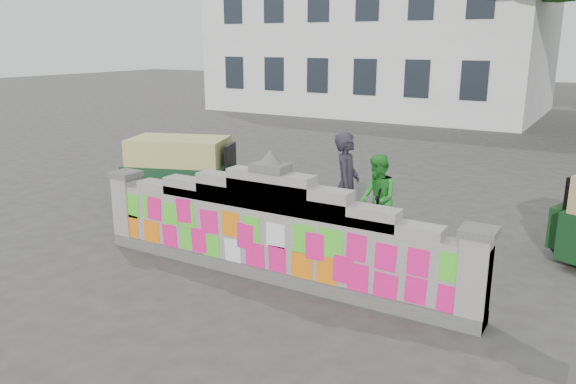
{
  "coord_description": "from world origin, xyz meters",
  "views": [
    {
      "loc": [
        4.33,
        -6.77,
        3.53
      ],
      "look_at": [
        -0.29,
        1.0,
        1.1
      ],
      "focal_mm": 35.0,
      "sensor_mm": 36.0,
      "label": 1
    }
  ],
  "objects_px": {
    "cyclist_bike": "(345,220)",
    "cyclist_rider": "(346,199)",
    "pedestrian": "(377,199)",
    "rickshaw_left": "(183,169)"
  },
  "relations": [
    {
      "from": "pedestrian",
      "to": "cyclist_bike",
      "type": "bearing_deg",
      "value": -60.01
    },
    {
      "from": "cyclist_bike",
      "to": "rickshaw_left",
      "type": "relative_size",
      "value": 0.75
    },
    {
      "from": "cyclist_bike",
      "to": "cyclist_rider",
      "type": "distance_m",
      "value": 0.37
    },
    {
      "from": "pedestrian",
      "to": "cyclist_rider",
      "type": "bearing_deg",
      "value": -60.01
    },
    {
      "from": "cyclist_rider",
      "to": "rickshaw_left",
      "type": "relative_size",
      "value": 0.66
    },
    {
      "from": "cyclist_bike",
      "to": "rickshaw_left",
      "type": "height_order",
      "value": "rickshaw_left"
    },
    {
      "from": "cyclist_bike",
      "to": "rickshaw_left",
      "type": "bearing_deg",
      "value": 63.74
    },
    {
      "from": "pedestrian",
      "to": "rickshaw_left",
      "type": "bearing_deg",
      "value": -128.48
    },
    {
      "from": "cyclist_rider",
      "to": "pedestrian",
      "type": "distance_m",
      "value": 0.76
    },
    {
      "from": "cyclist_bike",
      "to": "pedestrian",
      "type": "height_order",
      "value": "pedestrian"
    }
  ]
}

